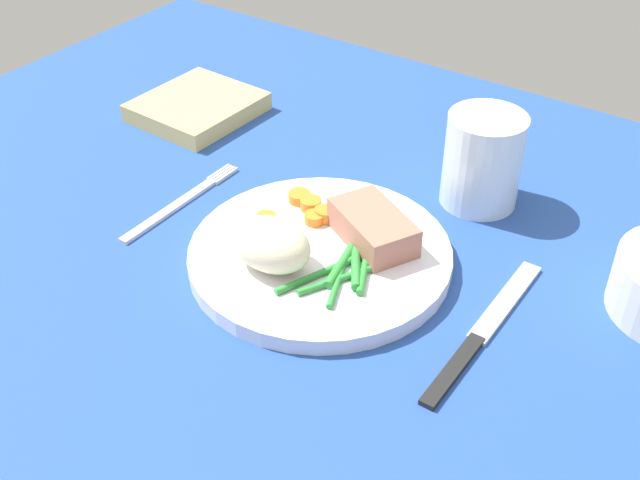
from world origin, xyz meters
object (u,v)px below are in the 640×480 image
(meat_portion, at_px, (373,227))
(fork, at_px, (181,202))
(knife, at_px, (482,333))
(dinner_plate, at_px, (320,255))
(water_glass, at_px, (482,165))
(napkin, at_px, (198,107))

(meat_portion, xyz_separation_m, fork, (-0.21, -0.04, -0.03))
(knife, bearing_deg, fork, 176.20)
(dinner_plate, relative_size, water_glass, 2.51)
(dinner_plate, distance_m, napkin, 0.33)
(fork, distance_m, knife, 0.34)
(meat_portion, distance_m, water_glass, 0.15)
(meat_portion, relative_size, water_glass, 0.89)
(meat_portion, bearing_deg, water_glass, 73.10)
(knife, relative_size, napkin, 1.52)
(fork, relative_size, water_glass, 1.71)
(water_glass, relative_size, napkin, 0.72)
(dinner_plate, height_order, fork, dinner_plate)
(meat_portion, bearing_deg, fork, -168.72)
(meat_portion, xyz_separation_m, water_glass, (0.04, 0.14, 0.01))
(dinner_plate, xyz_separation_m, knife, (0.17, -0.00, -0.01))
(fork, distance_m, water_glass, 0.31)
(dinner_plate, relative_size, knife, 1.19)
(meat_portion, xyz_separation_m, knife, (0.13, -0.04, -0.03))
(fork, distance_m, napkin, 0.19)
(dinner_plate, distance_m, meat_portion, 0.06)
(meat_portion, bearing_deg, napkin, 160.39)
(fork, height_order, napkin, napkin)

